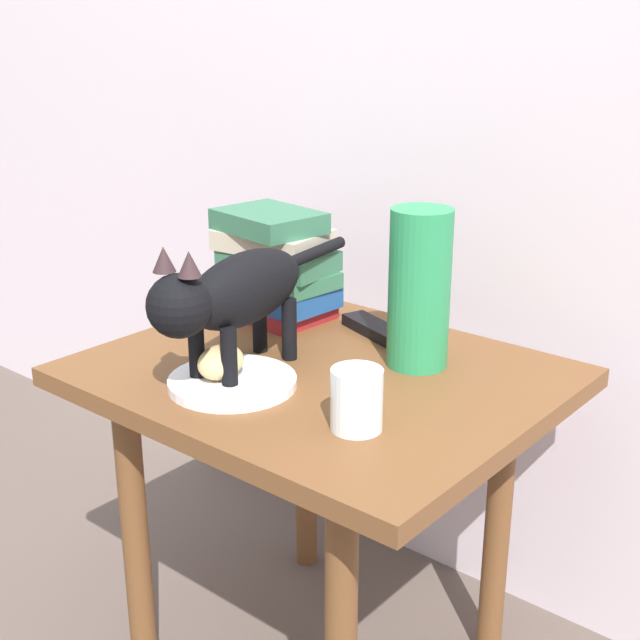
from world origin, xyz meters
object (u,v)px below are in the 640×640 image
cat (234,294)px  book_stack (276,265)px  side_table (320,419)px  tv_remote (376,329)px  green_vase (419,289)px  plate (232,382)px  candle_jar (357,403)px  bread_roll (221,362)px

cat → book_stack: size_ratio=2.22×
side_table → tv_remote: tv_remote is taller
green_vase → book_stack: bearing=174.9°
green_vase → cat: bearing=-130.5°
plate → candle_jar: (0.23, 0.01, 0.03)m
bread_roll → book_stack: size_ratio=0.37×
bread_roll → tv_remote: (0.05, 0.32, -0.03)m
book_stack → green_vase: (0.33, -0.03, 0.03)m
side_table → book_stack: (-0.22, 0.14, 0.18)m
bread_roll → book_stack: (-0.15, 0.29, 0.06)m
green_vase → tv_remote: green_vase is taller
side_table → bread_roll: size_ratio=8.72×
cat → green_vase: 0.28m
plate → candle_jar: candle_jar is taller
bread_roll → candle_jar: 0.24m
cat → candle_jar: 0.27m
plate → bread_roll: 0.04m
book_stack → candle_jar: 0.48m
candle_jar → cat: bearing=174.5°
plate → bread_roll: (-0.01, -0.01, 0.03)m
side_table → candle_jar: 0.25m
book_stack → candle_jar: size_ratio=2.53×
candle_jar → book_stack: bearing=145.3°
bread_roll → green_vase: (0.17, 0.26, 0.09)m
plate → green_vase: 0.32m
candle_jar → tv_remote: 0.36m
cat → green_vase: size_ratio=1.91×
candle_jar → tv_remote: bearing=122.2°
side_table → green_vase: bearing=46.2°
side_table → book_stack: size_ratio=3.24×
side_table → green_vase: green_vase is taller
plate → green_vase: (0.16, 0.25, 0.12)m
side_table → bread_roll: 0.21m
plate → bread_roll: bearing=-143.2°
green_vase → tv_remote: (-0.13, 0.07, -0.11)m
green_vase → candle_jar: bearing=-75.0°
side_table → bread_roll: (-0.07, -0.15, 0.13)m
candle_jar → tv_remote: (-0.19, 0.31, -0.03)m
book_stack → side_table: bearing=-32.6°
candle_jar → tv_remote: size_ratio=0.57×
plate → cat: cat is taller
side_table → green_vase: 0.26m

